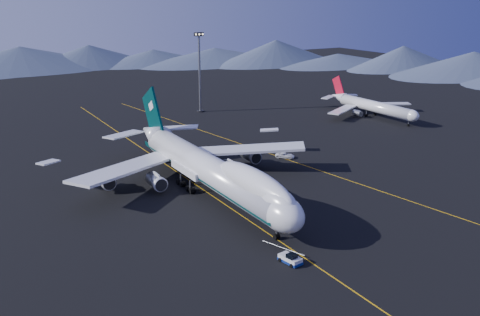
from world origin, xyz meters
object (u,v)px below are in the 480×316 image
service_van (285,155)px  floodlight_mast (200,72)px  boeing_747 (209,169)px  pushback_tug (290,259)px  second_jet (372,106)px

service_van → floodlight_mast: size_ratio=0.18×
boeing_747 → floodlight_mast: bearing=65.1°
floodlight_mast → pushback_tug: bearing=-109.2°
pushback_tug → service_van: 58.93m
second_jet → pushback_tug: bearing=-123.0°
pushback_tug → floodlight_mast: bearing=61.2°
boeing_747 → service_van: (30.00, 13.89, -5.10)m
boeing_747 → service_van: 33.45m
second_jet → floodlight_mast: (-49.80, 38.46, 11.00)m
pushback_tug → service_van: bearing=46.4°
floodlight_mast → second_jet: bearing=-37.7°
pushback_tug → service_van: size_ratio=0.85×
boeing_747 → pushback_tug: (-3.00, -34.94, -5.26)m
boeing_747 → service_van: boeing_747 is taller
boeing_747 → floodlight_mast: size_ratio=2.49×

